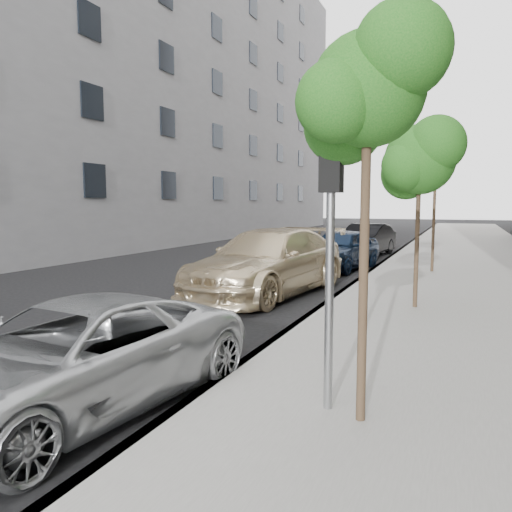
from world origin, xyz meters
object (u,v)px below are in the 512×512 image
Objects in this scene: tree_near at (370,90)px; minivan at (74,357)px; tree_far at (437,160)px; signal_pole at (330,245)px; suv at (268,262)px; tree_mid at (421,159)px; sedan_black at (366,240)px; sedan_blue at (341,249)px; sedan_rear at (366,236)px.

tree_near is 4.54m from minivan.
signal_pole is at bearing -91.95° from tree_far.
tree_mid is at bearing -3.57° from suv.
sedan_black is (-0.02, 19.41, 0.10)m from minivan.
signal_pole is 0.66× the size of sedan_blue.
tree_far is 0.76× the size of suv.
suv is at bearing 102.72° from minivan.
tree_mid is at bearing -54.92° from sedan_blue.
tree_far reaches higher than sedan_black.
tree_mid is 0.92× the size of sedan_black.
sedan_black is (-0.02, 5.32, -0.01)m from sedan_blue.
minivan is (-3.33, -13.75, -3.32)m from tree_far.
sedan_rear is (-3.81, 23.54, -1.42)m from signal_pole.
suv is at bearing -87.27° from sedan_blue.
signal_pole is 23.89m from sedan_rear.
minivan is 1.03× the size of sedan_black.
suv reaches higher than sedan_black.
sedan_rear is (-4.25, 23.71, -3.04)m from tree_near.
minivan is 1.12× the size of sedan_rear.
signal_pole is 0.65× the size of sedan_black.
tree_mid is 6.51m from signal_pole.
sedan_blue is at bearing 104.00° from tree_near.
tree_far is 1.10× the size of sedan_rear.
tree_mid is 0.93× the size of sedan_blue.
tree_near is at bearing 20.70° from minivan.
tree_far is 1.03× the size of sedan_blue.
tree_near is 0.69× the size of suv.
tree_mid reaches higher than signal_pole.
minivan is 8.15m from suv.
signal_pole is at bearing -93.96° from tree_mid.
tree_near is 13.00m from tree_far.
tree_mid reaches higher than sedan_black.
tree_near is at bearing -85.27° from sedan_rear.
tree_mid is 8.07m from sedan_blue.
tree_mid is 4.84m from suv.
tree_far is at bearing 3.31° from sedan_blue.
tree_far reaches higher than tree_near.
tree_far is (0.00, 13.00, 0.33)m from tree_near.
tree_near is at bearing -52.80° from suv.
sedan_blue is at bearing 104.98° from signal_pole.
sedan_rear is at bearing 100.16° from tree_near.
signal_pole is at bearing -68.49° from sedan_blue.
sedan_black is 1.09× the size of sedan_rear.
suv is 1.33× the size of sedan_black.
tree_far is at bearing 84.40° from minivan.
tree_mid is 1.41× the size of signal_pole.
tree_mid is 0.69× the size of suv.
sedan_blue is at bearing -90.35° from sedan_rear.
sedan_rear is (-0.92, 10.37, -0.16)m from sedan_blue.
tree_mid is at bearing 88.65° from signal_pole.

